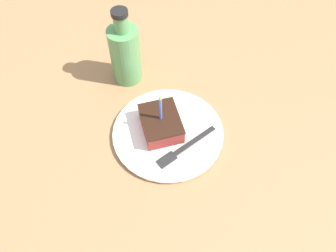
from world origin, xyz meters
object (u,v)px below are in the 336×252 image
Objects in this scene: fork at (183,149)px; bottle at (125,53)px; cake_slice at (161,123)px; plate at (168,133)px.

fork is 0.75× the size of bottle.
bottle is (0.04, -0.21, 0.05)m from cake_slice.
cake_slice reaches higher than plate.
bottle reaches higher than plate.
cake_slice is (0.01, -0.01, 0.03)m from plate.
plate is at bearing 141.70° from cake_slice.
cake_slice is at bearing 101.44° from bottle.
plate is 0.24m from bottle.
bottle reaches higher than fork.
fork reaches higher than plate.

